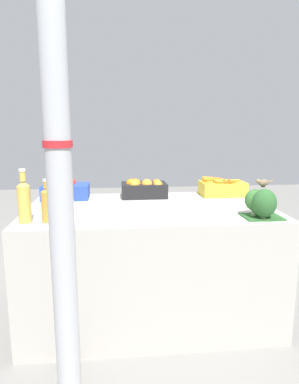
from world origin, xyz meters
The scene contains 11 objects.
ground_plane centered at (0.00, 0.00, 0.00)m, with size 10.00×10.00×0.00m, color gray.
market_table centered at (0.00, 0.00, 0.38)m, with size 1.62×0.95×0.77m, color #B7B2A8.
support_pole centered at (-0.46, -0.73, 1.12)m, with size 0.13×0.13×2.23m.
apple_crate centered at (-0.60, 0.33, 0.84)m, with size 0.34×0.22×0.14m.
orange_crate centered at (-0.02, 0.32, 0.83)m, with size 0.34×0.22×0.14m.
carrot_crate centered at (0.60, 0.32, 0.83)m, with size 0.34×0.22×0.14m.
broccoli_pile centered at (0.62, -0.35, 0.86)m, with size 0.22×0.20×0.18m.
juice_bottle_golden centered at (-0.73, -0.31, 0.89)m, with size 0.07×0.07×0.30m.
juice_bottle_amber centered at (-0.61, -0.31, 0.87)m, with size 0.06×0.06×0.24m.
juice_bottle_ruby centered at (-0.50, -0.31, 0.88)m, with size 0.06×0.06×0.27m.
sparrow_bird centered at (0.63, -0.33, 0.97)m, with size 0.13×0.06×0.05m.
Camera 1 is at (-0.23, -2.21, 1.30)m, focal length 32.00 mm.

